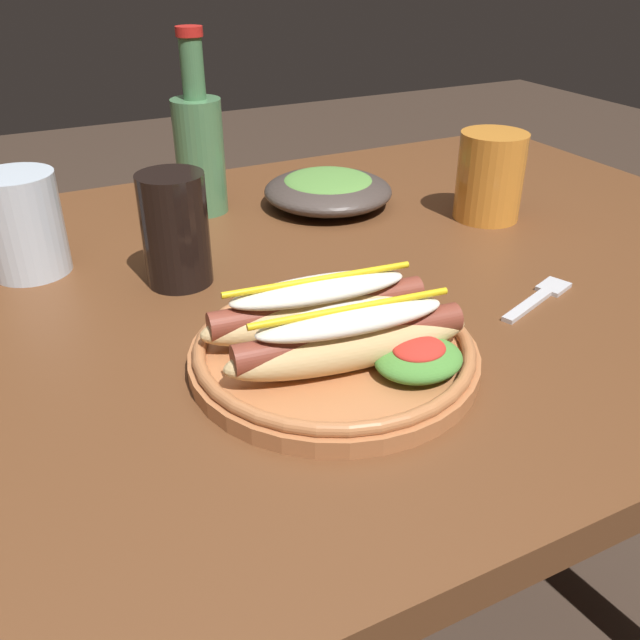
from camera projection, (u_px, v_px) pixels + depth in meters
dining_table at (264, 360)px, 0.80m from camera, size 1.39×0.84×0.74m
hot_dog_plate at (339, 340)px, 0.60m from camera, size 0.26×0.26×0.08m
fork at (540, 297)px, 0.72m from camera, size 0.12×0.06×0.00m
soda_cup at (175, 230)px, 0.73m from camera, size 0.07×0.07×0.12m
water_cup at (23, 224)px, 0.75m from camera, size 0.09×0.09×0.12m
extra_cup at (490, 176)px, 0.90m from camera, size 0.09×0.09×0.12m
glass_bottle at (199, 147)px, 0.91m from camera, size 0.07×0.07×0.24m
side_bowl at (328, 189)px, 0.96m from camera, size 0.18×0.18×0.05m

